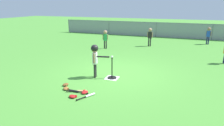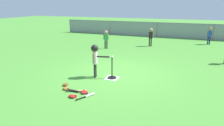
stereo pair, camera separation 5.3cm
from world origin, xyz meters
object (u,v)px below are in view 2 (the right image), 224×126
batting_tee (112,75)px  spare_bat_silver (88,96)px  baseball_on_tee (112,57)px  glove_near_bats (84,92)px  fielder_near_left (151,35)px  spare_bat_black (75,91)px  fielder_deep_center (210,34)px  spare_bat_wood (80,91)px  fielder_deep_left (106,37)px  glove_tossed_aside (66,88)px  batter_child (95,54)px  glove_by_plate (72,96)px  glove_outfield_drop (66,84)px

batting_tee → spare_bat_silver: (-0.10, -1.60, -0.09)m
baseball_on_tee → glove_near_bats: 1.65m
fielder_near_left → spare_bat_black: size_ratio=1.77×
glove_near_bats → fielder_near_left: bearing=86.2°
fielder_deep_center → spare_bat_black: size_ratio=1.73×
batting_tee → baseball_on_tee: bearing=91.8°
baseball_on_tee → spare_bat_black: bearing=-111.6°
spare_bat_silver → spare_bat_wood: (-0.38, 0.19, -0.00)m
batting_tee → fielder_deep_left: fielder_deep_left is taller
spare_bat_wood → spare_bat_black: (-0.11, -0.06, 0.00)m
fielder_deep_left → spare_bat_black: (1.49, -5.83, -0.65)m
spare_bat_wood → glove_tossed_aside: 0.48m
baseball_on_tee → spare_bat_wood: (-0.48, -1.41, -0.74)m
fielder_deep_center → fielder_near_left: 3.90m
batter_child → glove_near_bats: (0.28, -1.32, -0.80)m
glove_by_plate → glove_tossed_aside: same height
batting_tee → baseball_on_tee: (-0.00, 0.00, 0.65)m
glove_near_bats → glove_outfield_drop: size_ratio=1.04×
baseball_on_tee → glove_by_plate: baseball_on_tee is taller
fielder_deep_left → glove_by_plate: size_ratio=4.03×
fielder_deep_left → glove_outfield_drop: size_ratio=4.53×
batting_tee → fielder_near_left: fielder_near_left is taller
batting_tee → glove_outfield_drop: batting_tee is taller
batter_child → spare_bat_silver: batter_child is taller
spare_bat_silver → glove_by_plate: bearing=-152.3°
baseball_on_tee → fielder_deep_center: (3.59, 7.90, -0.07)m
baseball_on_tee → batting_tee: bearing=-88.2°
fielder_deep_center → glove_by_plate: bearing=-112.8°
spare_bat_silver → spare_bat_black: bearing=165.1°
spare_bat_wood → glove_near_bats: 0.18m
spare_bat_silver → glove_near_bats: glove_near_bats is taller
spare_bat_wood → glove_by_plate: size_ratio=2.20×
spare_bat_wood → baseball_on_tee: bearing=71.3°
spare_bat_black → glove_tossed_aside: 0.38m
fielder_deep_center → glove_by_plate: size_ratio=4.12×
batter_child → spare_bat_wood: batter_child is taller
batter_child → batting_tee: bearing=12.2°
spare_bat_silver → glove_by_plate: size_ratio=2.11×
glove_tossed_aside → fielder_deep_left: bearing=101.0°
fielder_deep_center → spare_bat_wood: fielder_deep_center is taller
baseball_on_tee → glove_outfield_drop: baseball_on_tee is taller
batter_child → spare_bat_black: size_ratio=1.87×
fielder_deep_left → glove_near_bats: 6.10m
fielder_near_left → glove_outfield_drop: (-1.33, -7.13, -0.68)m
spare_bat_silver → batter_child: bearing=108.0°
spare_bat_black → glove_outfield_drop: glove_outfield_drop is taller
baseball_on_tee → glove_tossed_aside: 1.86m
fielder_deep_left → fielder_near_left: (2.27, 1.61, 0.03)m
glove_outfield_drop → fielder_near_left: bearing=79.4°
fielder_deep_left → spare_bat_wood: fielder_deep_left is taller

